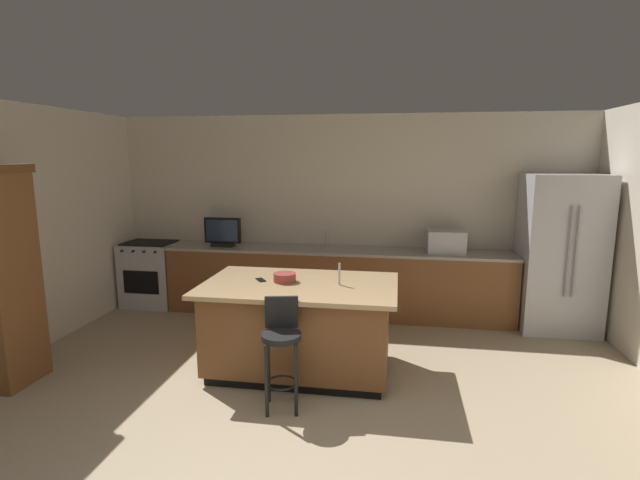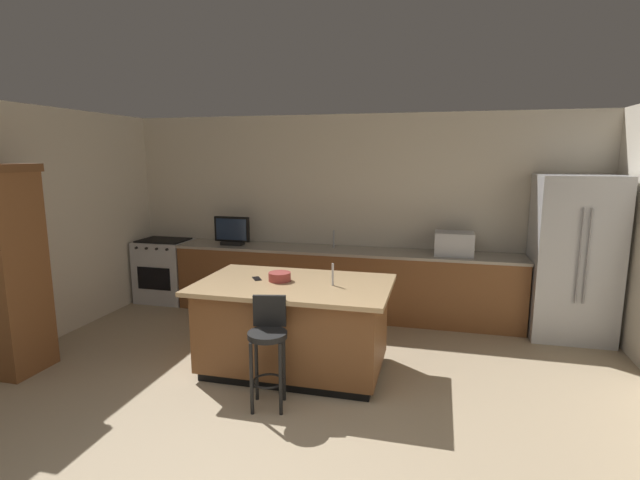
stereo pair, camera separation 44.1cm
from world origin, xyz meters
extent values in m
cube|color=beige|center=(0.00, 4.20, 1.36)|extent=(6.99, 0.12, 2.73)
cube|color=beige|center=(-3.29, 2.10, 1.36)|extent=(0.12, 4.60, 2.73)
cube|color=brown|center=(-0.08, 3.82, 0.44)|extent=(4.66, 0.60, 0.88)
cube|color=#9E9384|center=(-0.08, 3.82, 0.90)|extent=(4.69, 0.62, 0.04)
cube|color=black|center=(-0.21, 2.02, 0.04)|extent=(1.68, 0.96, 0.09)
cube|color=brown|center=(-0.21, 2.02, 0.48)|extent=(1.76, 1.04, 0.78)
cube|color=tan|center=(-0.21, 2.02, 0.90)|extent=(1.92, 1.20, 0.04)
cube|color=#B7BABF|center=(2.73, 3.73, 0.97)|extent=(0.91, 0.77, 1.95)
cylinder|color=gray|center=(2.69, 3.32, 1.07)|extent=(0.02, 0.02, 1.07)
cylinder|color=gray|center=(2.77, 3.32, 1.07)|extent=(0.02, 0.02, 1.07)
cube|color=#B7BABF|center=(-2.81, 3.82, 0.46)|extent=(0.75, 0.60, 0.92)
cube|color=black|center=(-2.81, 3.52, 0.41)|extent=(0.53, 0.01, 0.33)
cube|color=black|center=(-2.81, 3.82, 0.93)|extent=(0.68, 0.50, 0.02)
cylinder|color=black|center=(-3.06, 3.50, 0.86)|extent=(0.04, 0.03, 0.04)
cylinder|color=black|center=(-2.89, 3.50, 0.86)|extent=(0.04, 0.03, 0.04)
cylinder|color=black|center=(-2.72, 3.50, 0.86)|extent=(0.04, 0.03, 0.04)
cylinder|color=black|center=(-2.56, 3.50, 0.86)|extent=(0.04, 0.03, 0.04)
cube|color=#B7BABF|center=(1.36, 3.82, 1.06)|extent=(0.48, 0.36, 0.30)
cube|color=black|center=(-1.67, 3.77, 0.94)|extent=(0.31, 0.16, 0.05)
cube|color=black|center=(-1.67, 3.77, 1.14)|extent=(0.52, 0.05, 0.35)
cube|color=#1E2D47|center=(-1.67, 3.74, 1.14)|extent=(0.46, 0.01, 0.30)
cylinder|color=#B2B2B7|center=(-0.23, 3.92, 1.04)|extent=(0.02, 0.02, 0.24)
cylinder|color=#B2B2B7|center=(0.18, 2.02, 1.03)|extent=(0.02, 0.02, 0.22)
cylinder|color=black|center=(-0.21, 1.26, 0.66)|extent=(0.34, 0.34, 0.05)
cube|color=black|center=(-0.24, 1.40, 0.83)|extent=(0.29, 0.10, 0.28)
cylinder|color=black|center=(-0.31, 1.11, 0.32)|extent=(0.03, 0.03, 0.64)
cylinder|color=black|center=(-0.07, 1.16, 0.32)|extent=(0.03, 0.03, 0.64)
cylinder|color=black|center=(-0.36, 1.35, 0.32)|extent=(0.03, 0.03, 0.64)
cylinder|color=black|center=(-0.12, 1.40, 0.32)|extent=(0.03, 0.03, 0.64)
torus|color=black|center=(-0.21, 1.26, 0.24)|extent=(0.28, 0.28, 0.02)
cylinder|color=#993833|center=(-0.37, 2.06, 0.96)|extent=(0.22, 0.22, 0.09)
cube|color=black|center=(-0.63, 2.07, 0.92)|extent=(0.14, 0.16, 0.01)
cube|color=black|center=(-0.40, 2.17, 0.93)|extent=(0.05, 0.17, 0.02)
camera|label=1|loc=(0.73, -2.43, 2.16)|focal=26.59mm
camera|label=2|loc=(1.16, -2.34, 2.16)|focal=26.59mm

